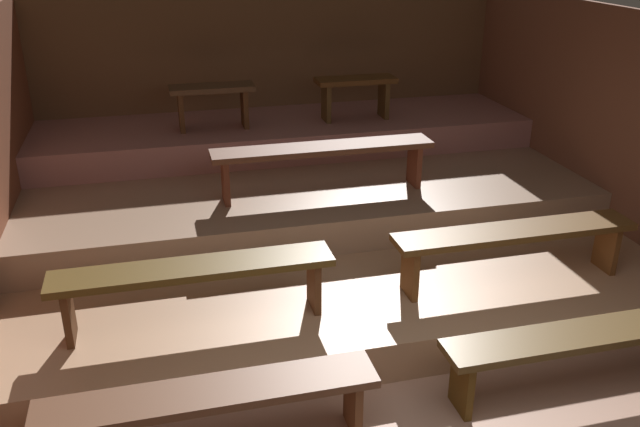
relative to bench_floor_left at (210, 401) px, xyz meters
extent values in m
cube|color=#A37862|center=(1.24, 1.86, -0.42)|extent=(6.14, 6.19, 0.08)
cube|color=brown|center=(1.24, 4.58, 0.75)|extent=(6.14, 0.06, 2.26)
cube|color=brown|center=(3.94, 1.86, 0.75)|extent=(0.06, 6.19, 2.26)
cube|color=tan|center=(1.24, 2.46, -0.22)|extent=(5.34, 4.19, 0.31)
cube|color=#9C7A61|center=(1.24, 3.16, 0.09)|extent=(5.34, 2.80, 0.31)
cube|color=#AC716E|center=(1.24, 3.89, 0.40)|extent=(5.34, 1.33, 0.31)
cube|color=brown|center=(0.00, 0.00, 0.05)|extent=(1.98, 0.32, 0.05)
cube|color=brown|center=(0.87, 0.00, -0.18)|extent=(0.05, 0.26, 0.41)
cube|color=brown|center=(2.47, 0.00, 0.05)|extent=(1.98, 0.32, 0.05)
cube|color=#573A13|center=(1.60, 0.00, -0.18)|extent=(0.05, 0.26, 0.41)
cube|color=#553D17|center=(0.01, 0.98, 0.36)|extent=(1.95, 0.32, 0.05)
cube|color=#502E19|center=(-0.84, 0.98, 0.13)|extent=(0.05, 0.26, 0.41)
cube|color=#502E19|center=(0.86, 0.98, 0.13)|extent=(0.05, 0.26, 0.41)
cube|color=brown|center=(2.46, 0.98, 0.36)|extent=(1.95, 0.32, 0.05)
cube|color=brown|center=(1.61, 0.98, 0.13)|extent=(0.05, 0.26, 0.41)
cube|color=brown|center=(3.32, 0.98, 0.13)|extent=(0.05, 0.26, 0.41)
cube|color=brown|center=(1.31, 2.44, 0.67)|extent=(2.04, 0.32, 0.05)
cube|color=#5D2B1B|center=(0.41, 2.44, 0.44)|extent=(0.05, 0.26, 0.41)
cube|color=#5D2B1B|center=(2.21, 2.44, 0.44)|extent=(0.05, 0.26, 0.41)
cube|color=brown|center=(0.46, 3.77, 0.98)|extent=(0.87, 0.32, 0.05)
cube|color=#55341C|center=(0.12, 3.77, 0.76)|extent=(0.05, 0.26, 0.41)
cube|color=#55341C|center=(0.79, 3.77, 0.76)|extent=(0.05, 0.26, 0.41)
cube|color=#5B3618|center=(2.01, 3.77, 0.98)|extent=(0.87, 0.32, 0.05)
cube|color=brown|center=(1.68, 3.77, 0.76)|extent=(0.05, 0.26, 0.41)
cube|color=brown|center=(2.35, 3.77, 0.76)|extent=(0.05, 0.26, 0.41)
camera|label=1|loc=(-0.16, -3.22, 2.55)|focal=37.84mm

